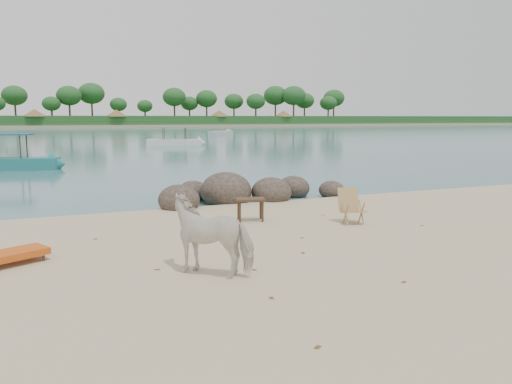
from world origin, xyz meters
TOP-DOWN VIEW (x-y plane):
  - water at (0.00, 90.00)m, footprint 400.00×400.00m
  - far_shore at (0.00, 170.00)m, footprint 420.00×90.00m
  - far_scenery at (0.03, 136.70)m, footprint 420.00×18.00m
  - boulders at (1.54, 6.77)m, footprint 6.43×3.00m
  - cow at (-1.59, -0.18)m, footprint 1.64×1.54m
  - side_table at (0.58, 3.48)m, footprint 0.80×0.62m
  - lounge_chair at (-4.88, 1.59)m, footprint 1.84×1.33m
  - deck_chair at (2.79, 2.17)m, footprint 0.69×0.73m
  - boat_near at (-6.26, 20.73)m, footprint 6.33×2.74m
  - boat_mid at (7.41, 39.73)m, footprint 6.00×3.26m
  - boat_far at (20.97, 65.69)m, footprint 5.56×5.05m
  - dead_leaves at (0.29, 0.23)m, footprint 7.55×6.89m

SIDE VIEW (x-z plane):
  - water at x=0.00m, z-range 0.00..0.00m
  - far_shore at x=0.00m, z-range -0.70..0.70m
  - dead_leaves at x=0.29m, z-range 0.00..0.00m
  - boulders at x=1.54m, z-range -0.38..0.83m
  - lounge_chair at x=-4.88m, z-range 0.00..0.53m
  - side_table at x=0.58m, z-range 0.00..0.57m
  - boat_far at x=20.97m, z-range 0.00..0.71m
  - deck_chair at x=2.79m, z-range 0.00..0.87m
  - cow at x=-1.59m, z-range 0.00..1.31m
  - boat_mid at x=7.41m, z-range 0.00..2.88m
  - boat_near at x=-6.26m, z-range 0.00..3.01m
  - far_scenery at x=0.03m, z-range -1.61..7.89m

